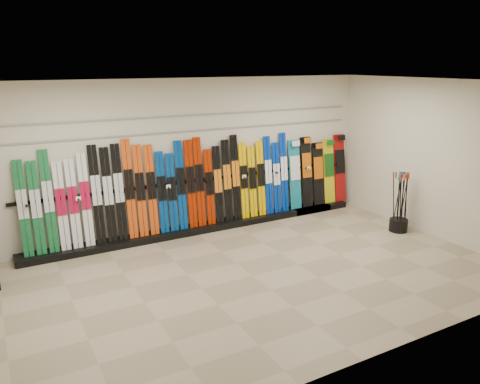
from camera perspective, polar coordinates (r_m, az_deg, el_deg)
floor at (r=7.57m, az=1.55°, el=-10.17°), size 8.00×8.00×0.00m
back_wall at (r=9.23m, az=-6.26°, el=4.33°), size 8.00×0.00×8.00m
right_wall at (r=9.66m, az=22.60°, el=3.73°), size 0.00×5.00×5.00m
ceiling at (r=6.82m, az=1.74°, el=13.15°), size 8.00×8.00×0.00m
ski_rack_base at (r=9.51m, az=-4.24°, el=-4.29°), size 8.00×0.40×0.12m
skis at (r=9.04m, az=-8.51°, el=0.41°), size 5.38×0.25×1.83m
snowboards at (r=10.80m, az=9.51°, el=2.45°), size 1.57×0.24×1.56m
pole_bin at (r=9.93m, az=18.74°, el=-3.84°), size 0.36×0.36×0.25m
ski_poles at (r=9.80m, az=19.01°, el=-1.14°), size 0.33×0.30×1.18m
slatwall_rail_0 at (r=9.13m, az=-6.31°, el=7.39°), size 7.60×0.02×0.03m
slatwall_rail_1 at (r=9.09m, az=-6.36°, el=9.26°), size 7.60×0.02×0.03m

